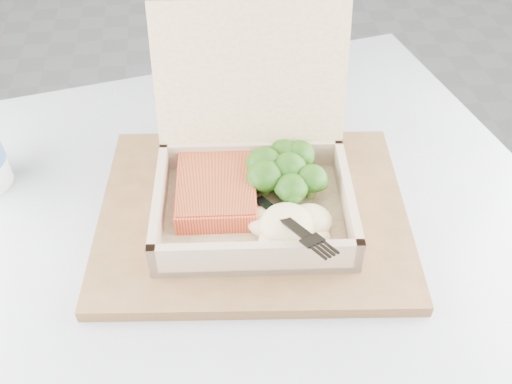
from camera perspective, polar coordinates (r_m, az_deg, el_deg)
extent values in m
plane|color=#9B9BA1|center=(1.62, 5.86, -6.87)|extent=(4.00, 4.00, 0.00)
cube|color=#9A9EA3|center=(0.69, -1.06, -6.46)|extent=(0.95, 0.95, 0.03)
cube|color=brown|center=(0.71, -0.29, -2.08)|extent=(0.41, 0.34, 0.02)
cube|color=tan|center=(0.69, -0.24, -2.21)|extent=(0.25, 0.20, 0.01)
cube|color=#9E8266|center=(0.68, -9.60, -1.36)|extent=(0.03, 0.18, 0.05)
cube|color=#9E8266|center=(0.68, 9.05, -0.91)|extent=(0.03, 0.18, 0.05)
cube|color=#9E8266|center=(0.62, 0.00, -6.71)|extent=(0.23, 0.03, 0.05)
cube|color=#9E8266|center=(0.73, -0.45, 3.52)|extent=(0.23, 0.03, 0.05)
cube|color=tan|center=(0.69, -0.56, 11.54)|extent=(0.24, 0.08, 0.18)
cube|color=#EC532E|center=(0.69, -4.00, 0.33)|extent=(0.10, 0.13, 0.03)
ellipsoid|color=beige|center=(0.64, 3.10, -3.28)|extent=(0.10, 0.09, 0.04)
cube|color=black|center=(0.67, 0.06, 0.46)|extent=(0.05, 0.10, 0.03)
cube|color=black|center=(0.62, 3.73, -3.87)|extent=(0.04, 0.05, 0.02)
cube|color=white|center=(0.86, -1.94, 7.05)|extent=(0.08, 0.14, 0.00)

